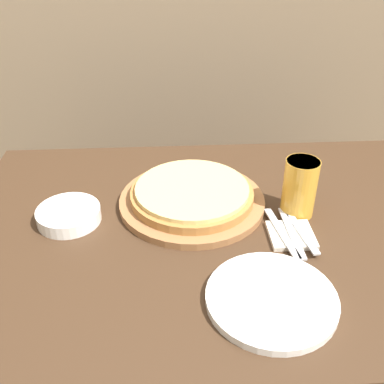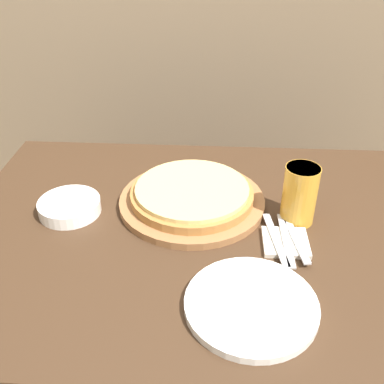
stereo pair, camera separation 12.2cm
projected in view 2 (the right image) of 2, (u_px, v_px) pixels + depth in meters
The scene contains 9 objects.
dining_table at pixel (216, 327), 1.35m from camera, with size 1.37×0.93×0.74m.
pizza_on_board at pixel (192, 197), 1.23m from camera, with size 0.40×0.40×0.06m.
beer_glass at pixel (300, 192), 1.14m from camera, with size 0.09×0.09×0.16m.
dinner_plate at pixel (251, 305), 0.92m from camera, with size 0.28×0.28×0.02m.
side_bowl at pixel (70, 207), 1.20m from camera, with size 0.17×0.17×0.04m.
napkin_stack at pixel (286, 242), 1.09m from camera, with size 0.11×0.11×0.01m.
fork at pixel (276, 239), 1.09m from camera, with size 0.05×0.21×0.00m.
dinner_knife at pixel (286, 239), 1.09m from camera, with size 0.02×0.21×0.00m.
spoon at pixel (296, 240), 1.09m from camera, with size 0.05×0.18×0.00m.
Camera 2 is at (-0.02, -0.92, 1.44)m, focal length 42.00 mm.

